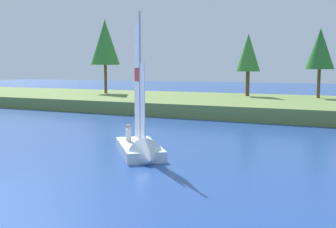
# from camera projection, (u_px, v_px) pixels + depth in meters

# --- Properties ---
(shore_bank) EXTENTS (80.00, 15.15, 0.99)m
(shore_bank) POSITION_uv_depth(u_px,v_px,m) (240.00, 104.00, 34.69)
(shore_bank) COLOR olive
(shore_bank) RESTS_ON ground
(shoreline_tree_left) EXTENTS (2.99, 2.99, 7.56)m
(shoreline_tree_left) POSITION_uv_depth(u_px,v_px,m) (105.00, 42.00, 42.05)
(shoreline_tree_left) COLOR brown
(shoreline_tree_left) RESTS_ON shore_bank
(shoreline_tree_midleft) EXTENTS (2.22, 2.22, 5.77)m
(shoreline_tree_midleft) POSITION_uv_depth(u_px,v_px,m) (248.00, 53.00, 37.68)
(shoreline_tree_midleft) COLOR brown
(shoreline_tree_midleft) RESTS_ON shore_bank
(shoreline_tree_centre) EXTENTS (2.43, 2.43, 5.98)m
(shoreline_tree_centre) POSITION_uv_depth(u_px,v_px,m) (320.00, 49.00, 34.90)
(shoreline_tree_centre) COLOR brown
(shoreline_tree_centre) RESTS_ON shore_bank
(sailboat) EXTENTS (3.84, 4.19, 6.19)m
(sailboat) POSITION_uv_depth(u_px,v_px,m) (142.00, 147.00, 16.07)
(sailboat) COLOR silver
(sailboat) RESTS_ON ground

